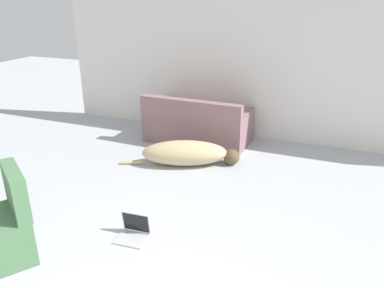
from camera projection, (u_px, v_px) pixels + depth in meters
wall_back at (277, 64)px, 5.66m from camera, size 7.29×0.06×2.42m
couch at (197, 126)px, 5.92m from camera, size 1.62×0.84×0.75m
dog at (187, 153)px, 5.13m from camera, size 1.57×0.83×0.34m
laptop_open at (134, 229)px, 3.63m from camera, size 0.30×0.28×0.23m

